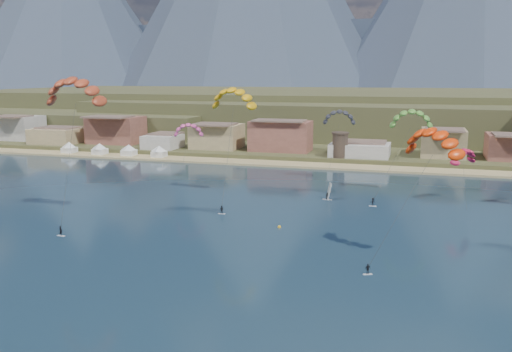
{
  "coord_description": "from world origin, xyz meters",
  "views": [
    {
      "loc": [
        30.24,
        -69.52,
        29.67
      ],
      "look_at": [
        0.0,
        32.0,
        10.0
      ],
      "focal_mm": 38.59,
      "sensor_mm": 36.0,
      "label": 1
    }
  ],
  "objects_px": {
    "kitesurfer_orange": "(434,138)",
    "windsurfer": "(328,195)",
    "kitesurfer_red": "(74,87)",
    "buoy": "(279,227)",
    "kitesurfer_yellow": "(233,95)",
    "watchtower": "(340,145)",
    "kitesurfer_green": "(411,117)"
  },
  "relations": [
    {
      "from": "kitesurfer_red",
      "to": "windsurfer",
      "type": "xyz_separation_m",
      "value": [
        45.19,
        33.49,
        -25.89
      ]
    },
    {
      "from": "kitesurfer_red",
      "to": "kitesurfer_green",
      "type": "relative_size",
      "value": 1.25
    },
    {
      "from": "kitesurfer_yellow",
      "to": "kitesurfer_orange",
      "type": "height_order",
      "value": "kitesurfer_yellow"
    },
    {
      "from": "kitesurfer_red",
      "to": "buoy",
      "type": "distance_m",
      "value": 48.76
    },
    {
      "from": "kitesurfer_yellow",
      "to": "kitesurfer_green",
      "type": "bearing_deg",
      "value": 21.72
    },
    {
      "from": "kitesurfer_orange",
      "to": "windsurfer",
      "type": "height_order",
      "value": "kitesurfer_orange"
    },
    {
      "from": "kitesurfer_orange",
      "to": "watchtower",
      "type": "bearing_deg",
      "value": 105.87
    },
    {
      "from": "kitesurfer_yellow",
      "to": "kitesurfer_orange",
      "type": "relative_size",
      "value": 1.23
    },
    {
      "from": "watchtower",
      "to": "kitesurfer_red",
      "type": "xyz_separation_m",
      "value": [
        -40.13,
        -89.01,
        20.82
      ]
    },
    {
      "from": "kitesurfer_yellow",
      "to": "buoy",
      "type": "height_order",
      "value": "kitesurfer_yellow"
    },
    {
      "from": "kitesurfer_red",
      "to": "kitesurfer_yellow",
      "type": "distance_m",
      "value": 36.62
    },
    {
      "from": "kitesurfer_green",
      "to": "buoy",
      "type": "height_order",
      "value": "kitesurfer_green"
    },
    {
      "from": "kitesurfer_orange",
      "to": "buoy",
      "type": "height_order",
      "value": "kitesurfer_orange"
    },
    {
      "from": "kitesurfer_red",
      "to": "buoy",
      "type": "xyz_separation_m",
      "value": [
        40.0,
        6.72,
        -27.08
      ]
    },
    {
      "from": "buoy",
      "to": "kitesurfer_yellow",
      "type": "bearing_deg",
      "value": 127.91
    },
    {
      "from": "kitesurfer_red",
      "to": "kitesurfer_green",
      "type": "height_order",
      "value": "kitesurfer_red"
    },
    {
      "from": "watchtower",
      "to": "kitesurfer_yellow",
      "type": "bearing_deg",
      "value": -105.44
    },
    {
      "from": "kitesurfer_green",
      "to": "buoy",
      "type": "bearing_deg",
      "value": -121.98
    },
    {
      "from": "windsurfer",
      "to": "buoy",
      "type": "bearing_deg",
      "value": -100.98
    },
    {
      "from": "watchtower",
      "to": "kitesurfer_green",
      "type": "height_order",
      "value": "kitesurfer_green"
    },
    {
      "from": "kitesurfer_red",
      "to": "windsurfer",
      "type": "distance_m",
      "value": 61.92
    },
    {
      "from": "windsurfer",
      "to": "kitesurfer_yellow",
      "type": "bearing_deg",
      "value": -166.25
    },
    {
      "from": "kitesurfer_orange",
      "to": "windsurfer",
      "type": "relative_size",
      "value": 5.72
    },
    {
      "from": "kitesurfer_red",
      "to": "kitesurfer_green",
      "type": "bearing_deg",
      "value": 34.84
    },
    {
      "from": "watchtower",
      "to": "kitesurfer_orange",
      "type": "relative_size",
      "value": 0.37
    },
    {
      "from": "watchtower",
      "to": "kitesurfer_yellow",
      "type": "relative_size",
      "value": 0.3
    },
    {
      "from": "kitesurfer_orange",
      "to": "buoy",
      "type": "xyz_separation_m",
      "value": [
        -27.51,
        13.98,
        -20.04
      ]
    },
    {
      "from": "watchtower",
      "to": "kitesurfer_orange",
      "type": "height_order",
      "value": "kitesurfer_orange"
    },
    {
      "from": "kitesurfer_red",
      "to": "buoy",
      "type": "height_order",
      "value": "kitesurfer_red"
    },
    {
      "from": "kitesurfer_yellow",
      "to": "windsurfer",
      "type": "height_order",
      "value": "kitesurfer_yellow"
    },
    {
      "from": "kitesurfer_red",
      "to": "kitesurfer_orange",
      "type": "height_order",
      "value": "kitesurfer_red"
    },
    {
      "from": "kitesurfer_orange",
      "to": "kitesurfer_green",
      "type": "xyz_separation_m",
      "value": [
        -4.19,
        51.34,
        -0.6
      ]
    }
  ]
}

